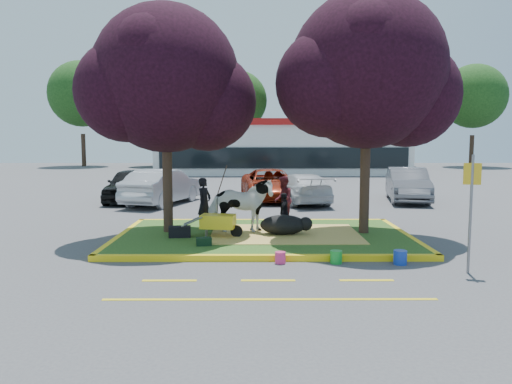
{
  "coord_description": "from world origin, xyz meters",
  "views": [
    {
      "loc": [
        -0.29,
        -14.05,
        2.86
      ],
      "look_at": [
        -0.23,
        0.5,
        1.3
      ],
      "focal_mm": 35.0,
      "sensor_mm": 36.0,
      "label": 1
    }
  ],
  "objects_px": {
    "car_silver": "(163,187)",
    "sign_post": "(471,200)",
    "handler": "(204,203)",
    "calf": "(283,225)",
    "bucket_blue": "(400,257)",
    "car_black": "(131,185)",
    "wheelbarrow": "(218,222)",
    "cow": "(240,205)",
    "bucket_green": "(336,257)",
    "bucket_pink": "(280,258)"
  },
  "relations": [
    {
      "from": "handler",
      "to": "bucket_blue",
      "type": "xyz_separation_m",
      "value": [
        4.86,
        -3.94,
        -0.75
      ]
    },
    {
      "from": "sign_post",
      "to": "cow",
      "type": "bearing_deg",
      "value": 157.75
    },
    {
      "from": "handler",
      "to": "bucket_blue",
      "type": "distance_m",
      "value": 6.3
    },
    {
      "from": "sign_post",
      "to": "car_silver",
      "type": "bearing_deg",
      "value": 142.62
    },
    {
      "from": "wheelbarrow",
      "to": "bucket_green",
      "type": "xyz_separation_m",
      "value": [
        2.88,
        -2.32,
        -0.43
      ]
    },
    {
      "from": "cow",
      "to": "car_black",
      "type": "xyz_separation_m",
      "value": [
        -5.24,
        8.43,
        -0.19
      ]
    },
    {
      "from": "car_silver",
      "to": "car_black",
      "type": "bearing_deg",
      "value": -13.14
    },
    {
      "from": "bucket_green",
      "to": "calf",
      "type": "bearing_deg",
      "value": 111.72
    },
    {
      "from": "calf",
      "to": "wheelbarrow",
      "type": "height_order",
      "value": "wheelbarrow"
    },
    {
      "from": "bucket_blue",
      "to": "car_silver",
      "type": "relative_size",
      "value": 0.07
    },
    {
      "from": "car_silver",
      "to": "handler",
      "type": "bearing_deg",
      "value": 128.91
    },
    {
      "from": "wheelbarrow",
      "to": "bucket_pink",
      "type": "height_order",
      "value": "wheelbarrow"
    },
    {
      "from": "calf",
      "to": "car_black",
      "type": "height_order",
      "value": "car_black"
    },
    {
      "from": "handler",
      "to": "wheelbarrow",
      "type": "height_order",
      "value": "handler"
    },
    {
      "from": "bucket_blue",
      "to": "car_black",
      "type": "xyz_separation_m",
      "value": [
        -8.98,
        11.54,
        0.59
      ]
    },
    {
      "from": "calf",
      "to": "car_silver",
      "type": "height_order",
      "value": "car_silver"
    },
    {
      "from": "cow",
      "to": "handler",
      "type": "bearing_deg",
      "value": 52.9
    },
    {
      "from": "wheelbarrow",
      "to": "car_black",
      "type": "xyz_separation_m",
      "value": [
        -4.66,
        9.11,
        0.17
      ]
    },
    {
      "from": "wheelbarrow",
      "to": "car_black",
      "type": "height_order",
      "value": "car_black"
    },
    {
      "from": "calf",
      "to": "sign_post",
      "type": "height_order",
      "value": "sign_post"
    },
    {
      "from": "cow",
      "to": "wheelbarrow",
      "type": "xyz_separation_m",
      "value": [
        -0.58,
        -0.68,
        -0.36
      ]
    },
    {
      "from": "car_black",
      "to": "bucket_blue",
      "type": "bearing_deg",
      "value": -52.67
    },
    {
      "from": "calf",
      "to": "cow",
      "type": "bearing_deg",
      "value": 176.82
    },
    {
      "from": "wheelbarrow",
      "to": "bucket_green",
      "type": "relative_size",
      "value": 5.63
    },
    {
      "from": "bucket_blue",
      "to": "handler",
      "type": "bearing_deg",
      "value": 140.94
    },
    {
      "from": "car_black",
      "to": "car_silver",
      "type": "distance_m",
      "value": 1.93
    },
    {
      "from": "cow",
      "to": "bucket_green",
      "type": "bearing_deg",
      "value": -143.02
    },
    {
      "from": "calf",
      "to": "wheelbarrow",
      "type": "relative_size",
      "value": 0.78
    },
    {
      "from": "handler",
      "to": "calf",
      "type": "bearing_deg",
      "value": -88.14
    },
    {
      "from": "sign_post",
      "to": "bucket_pink",
      "type": "relative_size",
      "value": 9.42
    },
    {
      "from": "wheelbarrow",
      "to": "bucket_blue",
      "type": "xyz_separation_m",
      "value": [
        4.32,
        -2.43,
        -0.42
      ]
    },
    {
      "from": "bucket_blue",
      "to": "car_black",
      "type": "relative_size",
      "value": 0.07
    },
    {
      "from": "bucket_blue",
      "to": "wheelbarrow",
      "type": "bearing_deg",
      "value": 150.66
    },
    {
      "from": "bucket_blue",
      "to": "car_silver",
      "type": "xyz_separation_m",
      "value": [
        -7.33,
        10.53,
        0.61
      ]
    },
    {
      "from": "cow",
      "to": "bucket_green",
      "type": "relative_size",
      "value": 6.31
    },
    {
      "from": "calf",
      "to": "handler",
      "type": "xyz_separation_m",
      "value": [
        -2.34,
        1.15,
        0.48
      ]
    },
    {
      "from": "car_black",
      "to": "car_silver",
      "type": "height_order",
      "value": "car_silver"
    },
    {
      "from": "bucket_blue",
      "to": "bucket_pink",
      "type": "bearing_deg",
      "value": 177.77
    },
    {
      "from": "car_silver",
      "to": "sign_post",
      "type": "bearing_deg",
      "value": 145.63
    },
    {
      "from": "handler",
      "to": "bucket_green",
      "type": "height_order",
      "value": "handler"
    },
    {
      "from": "wheelbarrow",
      "to": "car_silver",
      "type": "xyz_separation_m",
      "value": [
        -3.01,
        8.1,
        0.19
      ]
    },
    {
      "from": "bucket_green",
      "to": "cow",
      "type": "bearing_deg",
      "value": 127.38
    },
    {
      "from": "calf",
      "to": "wheelbarrow",
      "type": "distance_m",
      "value": 1.85
    },
    {
      "from": "cow",
      "to": "handler",
      "type": "relative_size",
      "value": 1.23
    },
    {
      "from": "cow",
      "to": "car_silver",
      "type": "bearing_deg",
      "value": 25.42
    },
    {
      "from": "bucket_pink",
      "to": "wheelbarrow",
      "type": "bearing_deg",
      "value": 124.33
    },
    {
      "from": "wheelbarrow",
      "to": "car_black",
      "type": "bearing_deg",
      "value": 125.68
    },
    {
      "from": "bucket_pink",
      "to": "bucket_blue",
      "type": "height_order",
      "value": "bucket_blue"
    },
    {
      "from": "cow",
      "to": "calf",
      "type": "xyz_separation_m",
      "value": [
        1.23,
        -0.32,
        -0.51
      ]
    },
    {
      "from": "bucket_green",
      "to": "bucket_pink",
      "type": "relative_size",
      "value": 1.11
    }
  ]
}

